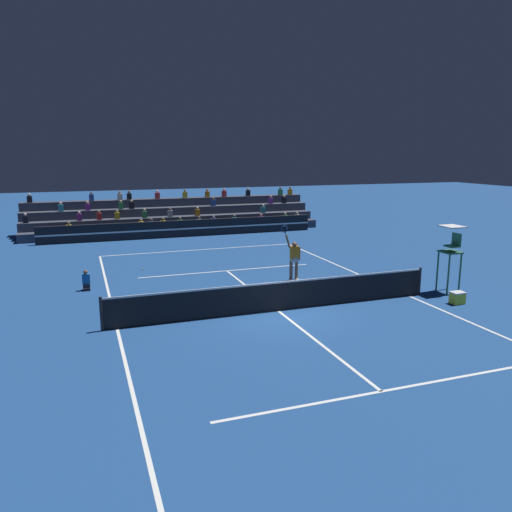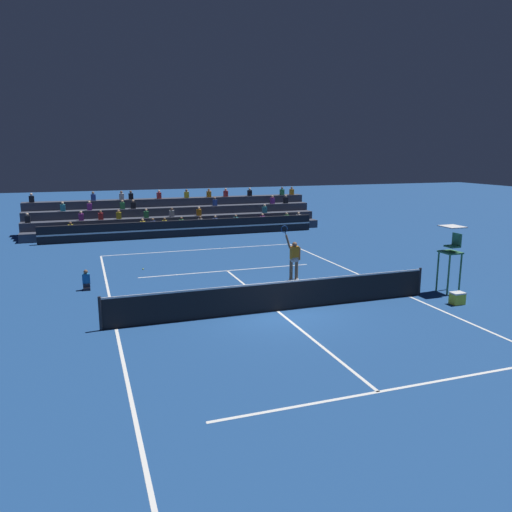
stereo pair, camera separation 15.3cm
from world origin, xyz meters
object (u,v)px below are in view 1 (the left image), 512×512
(equipment_cooler, at_px, (457,298))
(tennis_player, at_px, (294,258))
(ball_kid_courtside, at_px, (86,282))
(tennis_ball, at_px, (143,269))
(umpire_chair, at_px, (451,250))

(equipment_cooler, bearing_deg, tennis_player, 130.04)
(ball_kid_courtside, relative_size, tennis_ball, 12.43)
(tennis_ball, bearing_deg, ball_kid_courtside, -132.14)
(umpire_chair, xyz_separation_m, ball_kid_courtside, (-13.66, 5.10, -1.39))
(ball_kid_courtside, xyz_separation_m, tennis_ball, (2.58, 2.85, -0.30))
(umpire_chair, relative_size, equipment_cooler, 5.34)
(tennis_player, xyz_separation_m, equipment_cooler, (4.32, -5.14, -0.76))
(ball_kid_courtside, bearing_deg, umpire_chair, -20.46)
(ball_kid_courtside, relative_size, tennis_player, 0.34)
(umpire_chair, bearing_deg, tennis_ball, 144.34)
(tennis_player, xyz_separation_m, tennis_ball, (-5.96, 4.24, -0.95))
(tennis_player, bearing_deg, tennis_ball, 144.59)
(tennis_player, relative_size, equipment_cooler, 4.98)
(ball_kid_courtside, height_order, tennis_ball, ball_kid_courtside)
(equipment_cooler, bearing_deg, ball_kid_courtside, 153.09)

